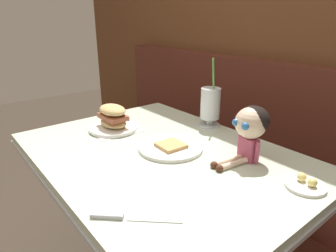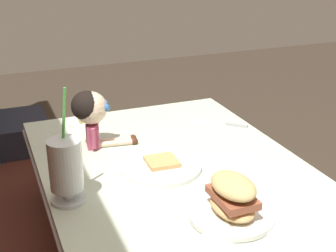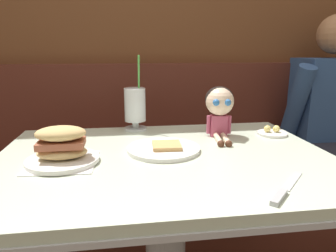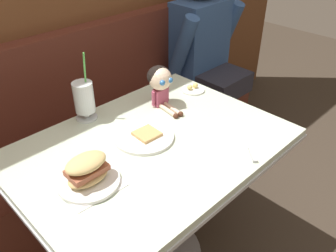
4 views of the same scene
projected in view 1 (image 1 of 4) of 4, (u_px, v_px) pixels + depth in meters
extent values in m
cube|color=brown|center=(299.00, 21.00, 1.46)|extent=(4.40, 0.08, 2.40)
cube|color=#512319|center=(246.00, 207.00, 1.64)|extent=(2.60, 0.48, 0.45)
cube|color=#512319|center=(277.00, 115.00, 1.57)|extent=(2.60, 0.10, 0.55)
cube|color=beige|center=(161.00, 156.00, 1.12)|extent=(1.10, 0.80, 0.03)
cube|color=#B7BABF|center=(161.00, 161.00, 1.12)|extent=(1.11, 0.81, 0.02)
cylinder|color=#A5A8AD|center=(162.00, 232.00, 1.24)|extent=(0.14, 0.14, 0.65)
cylinder|color=white|center=(171.00, 147.00, 1.13)|extent=(0.25, 0.25, 0.01)
cube|color=tan|center=(171.00, 145.00, 1.12)|extent=(0.10, 0.10, 0.01)
cylinder|color=silver|center=(209.00, 125.00, 1.37)|extent=(0.10, 0.10, 0.01)
cylinder|color=silver|center=(209.00, 121.00, 1.37)|extent=(0.03, 0.03, 0.03)
cylinder|color=silver|center=(210.00, 103.00, 1.34)|extent=(0.09, 0.09, 0.14)
cylinder|color=#E0DB6B|center=(210.00, 106.00, 1.34)|extent=(0.08, 0.08, 0.12)
cylinder|color=#51B74C|center=(214.00, 83.00, 1.29)|extent=(0.01, 0.03, 0.22)
cube|color=white|center=(114.00, 129.00, 1.33)|extent=(0.21, 0.21, 0.00)
cylinder|color=white|center=(114.00, 128.00, 1.33)|extent=(0.22, 0.22, 0.01)
ellipsoid|color=tan|center=(113.00, 123.00, 1.32)|extent=(0.15, 0.10, 0.04)
cube|color=#995138|center=(113.00, 117.00, 1.31)|extent=(0.14, 0.09, 0.02)
ellipsoid|color=tan|center=(112.00, 110.00, 1.30)|extent=(0.15, 0.10, 0.04)
cylinder|color=white|center=(305.00, 186.00, 0.88)|extent=(0.12, 0.12, 0.01)
sphere|color=#F4E07A|center=(302.00, 177.00, 0.89)|extent=(0.03, 0.03, 0.03)
sphere|color=#F4E07A|center=(312.00, 182.00, 0.86)|extent=(0.03, 0.03, 0.03)
cube|color=silver|center=(155.00, 219.00, 0.74)|extent=(0.11, 0.12, 0.00)
cube|color=#B2B5BA|center=(107.00, 216.00, 0.75)|extent=(0.07, 0.07, 0.01)
cube|color=#B74C6B|center=(248.00, 149.00, 1.04)|extent=(0.07, 0.05, 0.08)
sphere|color=beige|center=(251.00, 123.00, 1.00)|extent=(0.11, 0.11, 0.11)
ellipsoid|color=black|center=(254.00, 120.00, 1.01)|extent=(0.13, 0.12, 0.10)
sphere|color=#2D6BB2|center=(236.00, 122.00, 1.00)|extent=(0.03, 0.03, 0.03)
sphere|color=#2D6BB2|center=(245.00, 126.00, 0.96)|extent=(0.03, 0.03, 0.03)
cylinder|color=beige|center=(228.00, 161.00, 1.02)|extent=(0.04, 0.12, 0.02)
cylinder|color=beige|center=(233.00, 164.00, 1.00)|extent=(0.04, 0.12, 0.02)
sphere|color=#4C2819|center=(214.00, 165.00, 0.99)|extent=(0.03, 0.03, 0.03)
sphere|color=#4C2819|center=(219.00, 168.00, 0.97)|extent=(0.03, 0.03, 0.03)
cylinder|color=#B74C6B|center=(240.00, 144.00, 1.07)|extent=(0.02, 0.02, 0.07)
cylinder|color=#B74C6B|center=(257.00, 152.00, 1.00)|extent=(0.02, 0.02, 0.07)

